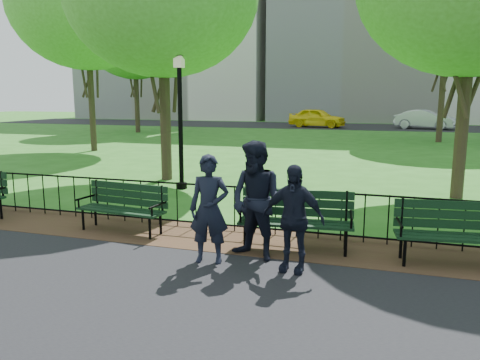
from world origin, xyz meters
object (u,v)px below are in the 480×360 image
(person_left, at_px, (209,209))
(tree_mid_w, at_px, (86,5))
(taxi, at_px, (317,118))
(lamppost, at_px, (180,116))
(sedan_silver, at_px, (425,119))
(park_bench_right_a, at_px, (458,226))
(tree_far_w, at_px, (134,37))
(park_bench_main, at_px, (279,211))
(park_bench_left_a, at_px, (124,202))
(person_mid, at_px, (257,201))
(person_right, at_px, (293,218))
(tree_far_e, at_px, (449,4))

(person_left, bearing_deg, tree_mid_w, 121.42)
(taxi, bearing_deg, lamppost, -168.41)
(sedan_silver, bearing_deg, person_left, -173.13)
(park_bench_right_a, xyz_separation_m, taxi, (-6.81, 31.65, 0.20))
(tree_far_w, xyz_separation_m, taxi, (11.50, 9.31, -5.82))
(park_bench_right_a, height_order, lamppost, lamppost)
(tree_far_w, xyz_separation_m, person_left, (14.64, -23.42, -5.77))
(park_bench_main, height_order, person_left, person_left)
(park_bench_main, bearing_deg, park_bench_left_a, 171.88)
(lamppost, bearing_deg, park_bench_main, -48.85)
(person_mid, height_order, sedan_silver, person_mid)
(person_left, height_order, person_right, person_left)
(park_bench_right_a, xyz_separation_m, person_right, (-2.36, -1.06, 0.21))
(tree_far_e, relative_size, person_mid, 5.72)
(park_bench_right_a, height_order, person_right, person_right)
(person_left, height_order, taxi, person_left)
(tree_far_w, bearing_deg, tree_far_e, -3.72)
(tree_far_w, relative_size, person_mid, 5.08)
(sedan_silver, bearing_deg, taxi, 109.43)
(tree_mid_w, bearing_deg, person_right, -46.02)
(park_bench_main, relative_size, tree_mid_w, 0.20)
(tree_far_e, distance_m, tree_far_w, 20.01)
(park_bench_right_a, distance_m, tree_far_w, 29.50)
(person_mid, relative_size, taxi, 0.40)
(tree_far_w, xyz_separation_m, person_right, (15.94, -23.39, -5.82))
(lamppost, relative_size, person_left, 2.22)
(tree_mid_w, bearing_deg, taxi, 69.19)
(lamppost, xyz_separation_m, taxi, (-0.24, 27.42, -1.24))
(park_bench_left_a, xyz_separation_m, tree_far_w, (-12.47, 22.32, 6.06))
(sedan_silver, bearing_deg, tree_far_w, 132.16)
(park_bench_left_a, bearing_deg, tree_far_w, 125.02)
(lamppost, distance_m, taxi, 27.44)
(person_right, distance_m, taxi, 33.00)
(person_mid, bearing_deg, lamppost, 146.81)
(park_bench_right_a, distance_m, taxi, 32.37)
(park_bench_left_a, height_order, lamppost, lamppost)
(person_right, relative_size, sedan_silver, 0.35)
(park_bench_main, distance_m, tree_far_w, 27.94)
(park_bench_right_a, xyz_separation_m, tree_far_w, (-18.31, 22.34, 6.03))
(park_bench_left_a, xyz_separation_m, tree_mid_w, (-8.63, 11.48, 6.08))
(tree_mid_w, height_order, taxi, tree_mid_w)
(lamppost, relative_size, person_right, 2.35)
(park_bench_main, xyz_separation_m, park_bench_left_a, (-3.06, 0.13, -0.09))
(taxi, height_order, sedan_silver, taxi)
(person_left, bearing_deg, person_mid, 20.66)
(park_bench_main, distance_m, tree_far_e, 22.66)
(tree_far_e, distance_m, person_right, 23.42)
(person_mid, bearing_deg, park_bench_main, 89.26)
(park_bench_main, xyz_separation_m, taxi, (-4.03, 31.76, 0.15))
(park_bench_left_a, distance_m, park_bench_right_a, 5.84)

